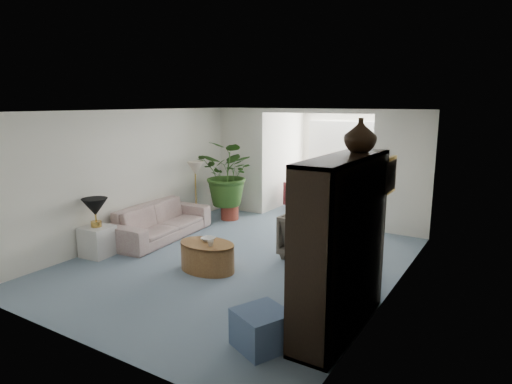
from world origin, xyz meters
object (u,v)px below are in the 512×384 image
Objects in this scene: coffee_bowl at (208,239)px; sunroom_chair_maroon at (303,194)px; coffee_table at (207,256)px; sunroom_chair_blue at (361,200)px; cabinet_urn at (360,135)px; sunroom_table at (342,196)px; floor_lamp at (195,168)px; framed_picture at (390,176)px; side_table_dark at (354,241)px; sofa at (161,221)px; entertainment_cabinet at (341,245)px; wingback_chair at (309,235)px; plant_pot at (230,212)px; ottoman at (262,329)px; end_table at (98,241)px; coffee_cup at (211,244)px; table_lamp at (95,207)px.

sunroom_chair_maroon is (-0.48, 4.54, -0.13)m from coffee_bowl.
sunroom_chair_blue is at bearing 78.22° from coffee_table.
sunroom_table is (-2.23, 5.52, -2.00)m from cabinet_urn.
sunroom_table is (2.06, 3.40, -0.99)m from floor_lamp.
cabinet_urn is (-0.23, -0.56, 0.55)m from framed_picture.
cabinet_urn is (0.62, -1.83, 1.93)m from side_table_dark.
entertainment_cabinet reaches higher than sofa.
wingback_chair is at bearing 122.97° from entertainment_cabinet.
sunroom_chair_maroon is (-3.21, 4.21, -1.35)m from framed_picture.
sunroom_chair_blue is at bearing 96.35° from sunroom_chair_maroon.
plant_pot is (-3.30, 1.03, -0.17)m from side_table_dark.
ottoman is (3.72, -2.36, -0.12)m from sofa.
wingback_chair is at bearing 30.60° from end_table.
cabinet_urn reaches higher than plant_pot.
sofa is 2.22m from coffee_cup.
entertainment_cabinet is at bearing 56.56° from ottoman.
side_table_dark is at bearing -4.53° from floor_lamp.
sunroom_chair_blue reaches higher than plant_pot.
framed_picture is 5.01m from end_table.
floor_lamp is 1.59× the size of coffee_bowl.
sunroom_chair_maroon is (-1.50, 0.00, -0.02)m from sunroom_chair_blue.
table_lamp is 1.10× the size of plant_pot.
cabinet_urn is 5.28m from plant_pot.
floor_lamp reaches higher than sunroom_table.
sofa is at bearing 81.57° from table_lamp.
table_lamp reaches higher than side_table_dark.
sunroom_chair_blue is 1.05× the size of sunroom_chair_maroon.
cabinet_urn reaches higher than entertainment_cabinet.
sunroom_chair_blue is 1.07m from sunroom_table.
ottoman is 1.03× the size of sunroom_table.
side_table_dark is at bearing 45.17° from sunroom_chair_maroon.
entertainment_cabinet reaches higher than sunroom_chair_maroon.
plant_pot is at bearing 162.67° from side_table_dark.
sunroom_table is (-0.75, 0.75, -0.11)m from sunroom_chair_blue.
coffee_table is at bearing 12.91° from sunroom_chair_maroon.
ottoman is (0.06, -3.18, -0.11)m from side_table_dark.
sunroom_chair_maroon is (-0.53, 4.64, 0.12)m from coffee_table.
end_table reaches higher than coffee_table.
ottoman is (3.73, -3.47, -1.04)m from floor_lamp.
floor_lamp is 0.55× the size of side_table_dark.
framed_picture is 1.28m from entertainment_cabinet.
side_table_dark reaches higher than coffee_table.
sunroom_chair_maroon reaches higher than coffee_cup.
framed_picture reaches higher than coffee_bowl.
side_table_dark reaches higher than coffee_bowl.
side_table_dark is (0.70, 0.30, -0.06)m from wingback_chair.
sofa reaches higher than coffee_cup.
sunroom_chair_maroon is at bearing 96.35° from sunroom_chair_blue.
coffee_cup is 0.15× the size of side_table_dark.
coffee_cup is at bearing 176.56° from sunroom_chair_blue.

